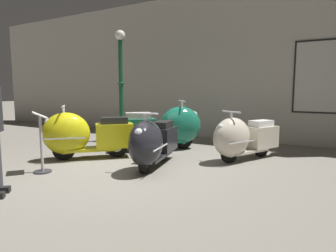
{
  "coord_description": "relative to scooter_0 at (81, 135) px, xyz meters",
  "views": [
    {
      "loc": [
        3.13,
        -3.68,
        1.33
      ],
      "look_at": [
        0.15,
        1.38,
        0.61
      ],
      "focal_mm": 31.74,
      "sensor_mm": 36.0,
      "label": 1
    }
  ],
  "objects": [
    {
      "name": "scooter_1",
      "position": [
        0.96,
        1.63,
        0.03
      ],
      "size": [
        1.64,
        1.61,
        1.1
      ],
      "rotation": [
        0.0,
        0.0,
        0.77
      ],
      "color": "black",
      "rests_on": "ground"
    },
    {
      "name": "showroom_back_wall",
      "position": [
        1.28,
        3.71,
        1.49
      ],
      "size": [
        18.0,
        0.63,
        3.92
      ],
      "color": "#ADA89E",
      "rests_on": "ground"
    },
    {
      "name": "info_stanchion",
      "position": [
        0.15,
        -0.99,
        -0.07
      ],
      "size": [
        0.39,
        0.36,
        0.99
      ],
      "color": "#333338",
      "rests_on": "ground"
    },
    {
      "name": "lamppost",
      "position": [
        -0.63,
        1.98,
        0.96
      ],
      "size": [
        0.28,
        0.28,
        2.81
      ],
      "color": "#144728",
      "rests_on": "ground"
    },
    {
      "name": "scooter_3",
      "position": [
        2.67,
        1.42,
        -0.04
      ],
      "size": [
        1.05,
        1.6,
        0.95
      ],
      "rotation": [
        0.0,
        0.0,
        -2.0
      ],
      "color": "black",
      "rests_on": "ground"
    },
    {
      "name": "ground_plane",
      "position": [
        1.15,
        -0.31,
        -0.47
      ],
      "size": [
        60.0,
        60.0,
        0.0
      ],
      "primitive_type": "plane",
      "color": "slate"
    },
    {
      "name": "scooter_2",
      "position": [
        1.54,
        0.11,
        -0.03
      ],
      "size": [
        0.8,
        1.65,
        0.97
      ],
      "rotation": [
        0.0,
        0.0,
        -1.34
      ],
      "color": "black",
      "rests_on": "ground"
    },
    {
      "name": "scooter_0",
      "position": [
        0.0,
        0.0,
        0.0
      ],
      "size": [
        1.54,
        1.54,
        1.04
      ],
      "rotation": [
        0.0,
        0.0,
        -2.36
      ],
      "color": "black",
      "rests_on": "ground"
    }
  ]
}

